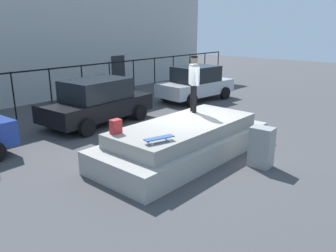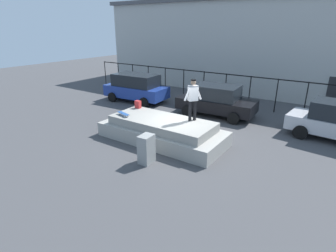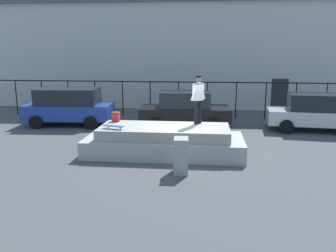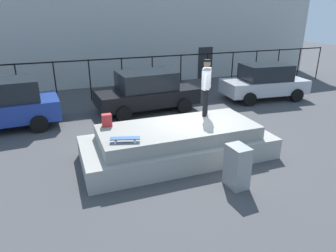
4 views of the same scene
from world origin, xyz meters
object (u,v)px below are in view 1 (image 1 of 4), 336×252
car_silver_sedan_far (196,83)px  utility_box (261,147)px  skateboarder (194,80)px  skateboard (159,138)px  car_black_sedan_mid (97,101)px  backpack (116,126)px

car_silver_sedan_far → utility_box: 8.74m
skateboarder → car_silver_sedan_far: bearing=36.1°
skateboard → car_black_sedan_mid: 5.82m
skateboard → car_silver_sedan_far: (8.27, 5.10, -0.24)m
skateboarder → utility_box: bearing=-99.3°
skateboarder → backpack: 3.29m
skateboarder → skateboard: bearing=-157.7°
backpack → utility_box: (2.74, -2.79, -0.65)m
skateboarder → skateboard: (-2.94, -1.21, -0.94)m
car_silver_sedan_far → utility_box: car_silver_sedan_far is taller
utility_box → car_black_sedan_mid: bearing=89.3°
skateboard → car_silver_sedan_far: size_ratio=0.19×
car_black_sedan_mid → skateboarder: bearing=-80.0°
skateboarder → car_silver_sedan_far: skateboarder is taller
skateboarder → skateboard: size_ratio=2.25×
skateboard → utility_box: (2.51, -1.47, -0.56)m
car_silver_sedan_far → utility_box: bearing=-131.3°
skateboarder → car_silver_sedan_far: size_ratio=0.42×
skateboard → car_black_sedan_mid: size_ratio=0.18×
skateboard → utility_box: bearing=-30.3°
car_black_sedan_mid → car_silver_sedan_far: (6.06, -0.28, -0.01)m
skateboard → car_silver_sedan_far: bearing=31.7°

